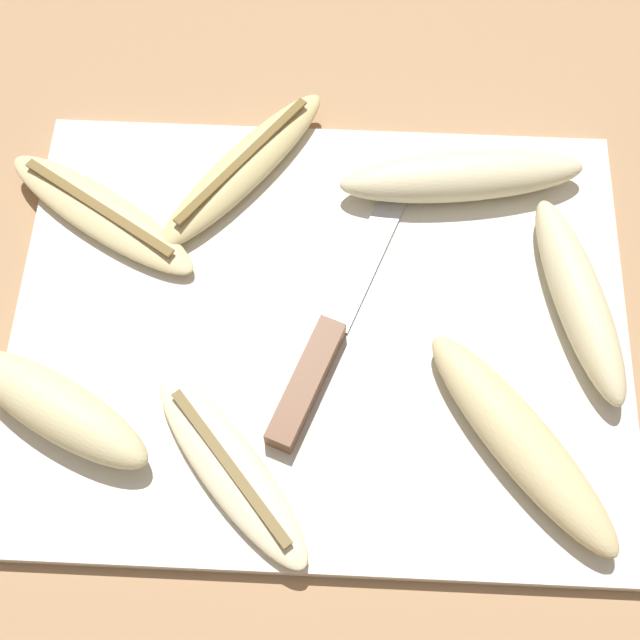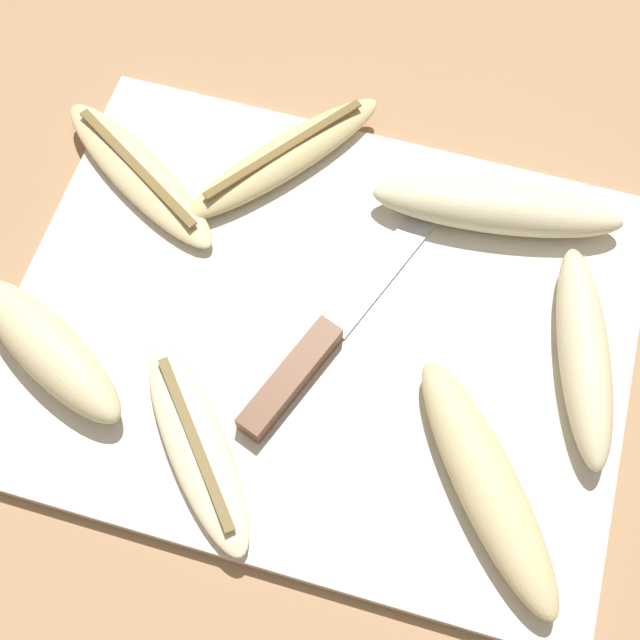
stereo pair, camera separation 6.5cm
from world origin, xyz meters
name	(u,v)px [view 2 (the right image)]	position (x,y,z in m)	size (l,w,h in m)	color
ground_plane	(320,332)	(0.00, 0.00, 0.00)	(4.00, 4.00, 0.00)	tan
cutting_board	(320,329)	(0.00, 0.00, 0.01)	(0.46, 0.36, 0.01)	silver
knife	(310,356)	(0.00, -0.03, 0.02)	(0.10, 0.23, 0.02)	brown
banana_soft_right	(49,349)	(-0.18, -0.08, 0.03)	(0.16, 0.11, 0.04)	beige
banana_mellow_near	(487,484)	(0.14, -0.09, 0.03)	(0.15, 0.18, 0.03)	beige
banana_pale_long	(497,208)	(0.11, 0.13, 0.03)	(0.20, 0.07, 0.03)	beige
banana_spotted_left	(285,157)	(-0.07, 0.13, 0.02)	(0.14, 0.17, 0.02)	#DBC684
banana_cream_curved	(584,354)	(0.19, 0.02, 0.03)	(0.08, 0.18, 0.03)	beige
banana_ripe_center	(139,174)	(-0.18, 0.09, 0.02)	(0.18, 0.13, 0.02)	beige
banana_bright_far	(197,445)	(-0.06, -0.12, 0.02)	(0.14, 0.15, 0.02)	beige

